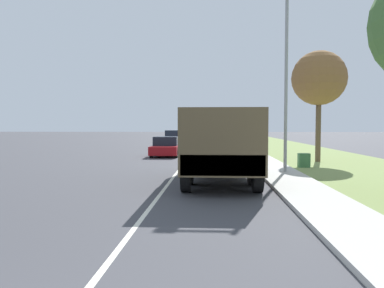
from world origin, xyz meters
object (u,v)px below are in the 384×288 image
lamp_post (282,63)px  military_truck (220,141)px  car_nearest_ahead (166,147)px  car_second_ahead (175,140)px  car_third_ahead (185,137)px

lamp_post → military_truck: bearing=-138.0°
military_truck → car_nearest_ahead: bearing=106.5°
car_second_ahead → lamp_post: lamp_post is taller
military_truck → lamp_post: bearing=42.0°
car_second_ahead → car_third_ahead: 15.38m
military_truck → car_third_ahead: size_ratio=1.56×
car_nearest_ahead → lamp_post: 11.99m
car_nearest_ahead → car_second_ahead: bearing=92.3°
military_truck → car_third_ahead: (-3.99, 36.97, -0.89)m
military_truck → car_nearest_ahead: size_ratio=1.74×
lamp_post → car_second_ahead: bearing=108.9°
military_truck → car_second_ahead: military_truck is taller
military_truck → lamp_post: size_ratio=0.87×
car_third_ahead → lamp_post: lamp_post is taller
car_nearest_ahead → car_third_ahead: 25.17m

